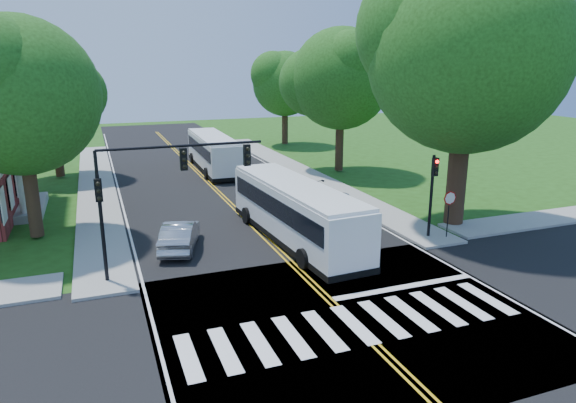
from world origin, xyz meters
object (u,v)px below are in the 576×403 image
dark_sedan (295,185)px  bus_follow (213,152)px  signal_nw (157,180)px  hatchback (180,235)px  signal_ne (433,185)px  bus_lead (295,211)px  suv (334,203)px

dark_sedan → bus_follow: bearing=-92.4°
signal_nw → hatchback: (1.28, 3.15, -3.64)m
signal_nw → signal_ne: signal_nw is taller
hatchback → dark_sedan: bearing=-120.8°
signal_ne → dark_sedan: size_ratio=1.00×
signal_ne → bus_follow: 23.29m
signal_ne → bus_lead: signal_ne is taller
bus_follow → dark_sedan: (3.62, -10.46, -0.97)m
bus_follow → signal_ne: bearing=108.2°
bus_lead → suv: size_ratio=2.37×
signal_nw → bus_lead: signal_nw is taller
hatchback → dark_sedan: 13.02m
bus_lead → dark_sedan: 10.31m
hatchback → suv: size_ratio=0.86×
signal_ne → suv: (-2.72, 6.02, -2.24)m
bus_lead → signal_ne: bearing=158.2°
signal_nw → bus_follow: size_ratio=0.60×
hatchback → bus_follow: bearing=-90.2°
suv → dark_sedan: 5.79m
suv → signal_nw: bearing=45.3°
bus_lead → signal_nw: bearing=14.0°
hatchback → dark_sedan: size_ratio=1.01×
signal_ne → suv: 6.98m
bus_lead → hatchback: (-5.93, 0.87, -0.91)m
signal_nw → hatchback: size_ratio=1.62×
dark_sedan → signal_nw: bearing=25.6°
signal_nw → dark_sedan: (11.00, 11.82, -3.73)m
bus_lead → bus_follow: 20.00m
signal_nw → bus_lead: 8.04m
bus_follow → hatchback: size_ratio=2.67×
bus_follow → suv: bearing=105.2°
bus_lead → suv: 5.65m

